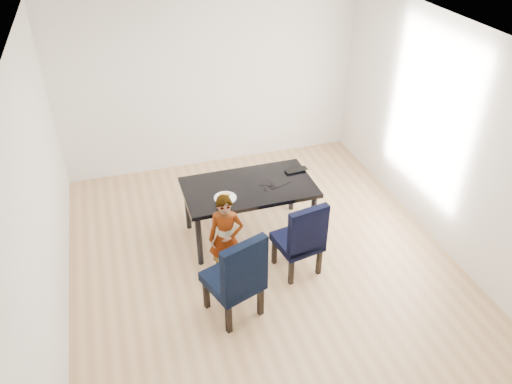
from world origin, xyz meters
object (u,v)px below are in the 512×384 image
object	(u,v)px
dining_table	(249,211)
chair_right	(298,236)
chair_left	(232,274)
plate	(225,198)
child	(226,238)
laptop	(295,168)

from	to	relation	value
dining_table	chair_right	bearing A→B (deg)	-66.26
chair_left	plate	bearing A→B (deg)	59.81
chair_right	plate	world-z (taller)	chair_right
child	plate	world-z (taller)	child
dining_table	plate	world-z (taller)	plate
chair_right	plate	xyz separation A→B (m)	(-0.69, 0.61, 0.26)
child	plate	xyz separation A→B (m)	(0.12, 0.47, 0.21)
chair_right	child	world-z (taller)	child
chair_right	laptop	bearing A→B (deg)	61.61
chair_right	child	bearing A→B (deg)	160.59
chair_left	chair_right	bearing A→B (deg)	6.36
chair_left	chair_right	size ratio (longest dim) A/B	1.08
chair_left	laptop	world-z (taller)	chair_left
chair_left	laptop	bearing A→B (deg)	29.82
dining_table	child	world-z (taller)	child
chair_left	child	distance (m)	0.57
chair_left	dining_table	bearing A→B (deg)	46.67
dining_table	child	distance (m)	0.82
child	plate	bearing A→B (deg)	93.25
chair_left	chair_right	world-z (taller)	chair_left
chair_right	laptop	distance (m)	1.08
laptop	chair_right	bearing A→B (deg)	67.92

